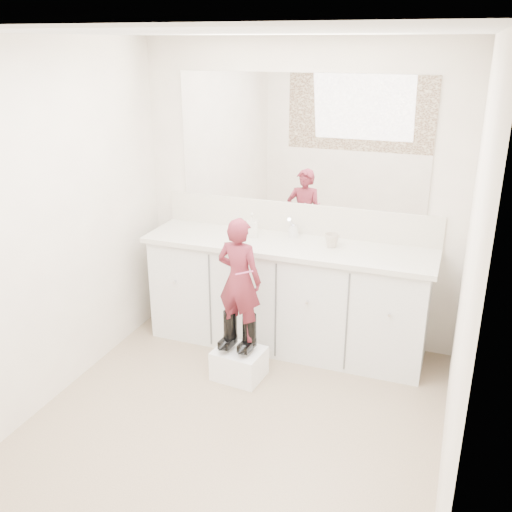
% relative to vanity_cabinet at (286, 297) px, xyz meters
% --- Properties ---
extents(floor, '(3.00, 3.00, 0.00)m').
position_rel_vanity_cabinet_xyz_m(floor, '(0.00, -1.23, -0.42)').
color(floor, '#806A53').
rests_on(floor, ground).
extents(ceiling, '(3.00, 3.00, 0.00)m').
position_rel_vanity_cabinet_xyz_m(ceiling, '(0.00, -1.23, 1.97)').
color(ceiling, white).
rests_on(ceiling, wall_back).
extents(wall_back, '(2.60, 0.00, 2.60)m').
position_rel_vanity_cabinet_xyz_m(wall_back, '(0.00, 0.27, 0.77)').
color(wall_back, beige).
rests_on(wall_back, floor).
extents(wall_front, '(2.60, 0.00, 2.60)m').
position_rel_vanity_cabinet_xyz_m(wall_front, '(0.00, -2.73, 0.77)').
color(wall_front, beige).
rests_on(wall_front, floor).
extents(wall_left, '(0.00, 3.00, 3.00)m').
position_rel_vanity_cabinet_xyz_m(wall_left, '(-1.30, -1.23, 0.78)').
color(wall_left, beige).
rests_on(wall_left, floor).
extents(wall_right, '(0.00, 3.00, 3.00)m').
position_rel_vanity_cabinet_xyz_m(wall_right, '(1.30, -1.23, 0.78)').
color(wall_right, beige).
rests_on(wall_right, floor).
extents(vanity_cabinet, '(2.20, 0.55, 0.85)m').
position_rel_vanity_cabinet_xyz_m(vanity_cabinet, '(0.00, 0.00, 0.00)').
color(vanity_cabinet, silver).
rests_on(vanity_cabinet, floor).
extents(countertop, '(2.28, 0.58, 0.04)m').
position_rel_vanity_cabinet_xyz_m(countertop, '(0.00, -0.01, 0.45)').
color(countertop, beige).
rests_on(countertop, vanity_cabinet).
extents(backsplash, '(2.28, 0.03, 0.25)m').
position_rel_vanity_cabinet_xyz_m(backsplash, '(0.00, 0.26, 0.59)').
color(backsplash, beige).
rests_on(backsplash, countertop).
extents(mirror, '(2.00, 0.02, 1.00)m').
position_rel_vanity_cabinet_xyz_m(mirror, '(0.00, 0.26, 1.22)').
color(mirror, white).
rests_on(mirror, wall_back).
extents(dot_panel, '(2.00, 0.01, 1.20)m').
position_rel_vanity_cabinet_xyz_m(dot_panel, '(0.00, -2.71, 1.22)').
color(dot_panel, '#472819').
rests_on(dot_panel, wall_front).
extents(faucet, '(0.08, 0.08, 0.10)m').
position_rel_vanity_cabinet_xyz_m(faucet, '(0.00, 0.15, 0.52)').
color(faucet, silver).
rests_on(faucet, countertop).
extents(cup, '(0.12, 0.12, 0.10)m').
position_rel_vanity_cabinet_xyz_m(cup, '(0.34, 0.02, 0.52)').
color(cup, '#C3B39C').
rests_on(cup, countertop).
extents(soap_bottle, '(0.11, 0.11, 0.19)m').
position_rel_vanity_cabinet_xyz_m(soap_bottle, '(-0.32, 0.05, 0.56)').
color(soap_bottle, silver).
rests_on(soap_bottle, countertop).
extents(step_stool, '(0.38, 0.33, 0.23)m').
position_rel_vanity_cabinet_xyz_m(step_stool, '(-0.17, -0.60, -0.31)').
color(step_stool, white).
rests_on(step_stool, floor).
extents(boot_left, '(0.13, 0.21, 0.29)m').
position_rel_vanity_cabinet_xyz_m(boot_left, '(-0.25, -0.58, -0.05)').
color(boot_left, black).
rests_on(boot_left, step_stool).
extents(boot_right, '(0.13, 0.21, 0.29)m').
position_rel_vanity_cabinet_xyz_m(boot_right, '(-0.10, -0.58, -0.05)').
color(boot_right, black).
rests_on(boot_right, step_stool).
extents(toddler, '(0.35, 0.25, 0.91)m').
position_rel_vanity_cabinet_xyz_m(toddler, '(-0.17, -0.58, 0.36)').
color(toddler, '#A53247').
rests_on(toddler, step_stool).
extents(toothbrush, '(0.14, 0.03, 0.06)m').
position_rel_vanity_cabinet_xyz_m(toothbrush, '(-0.10, -0.66, 0.45)').
color(toothbrush, '#DE5692').
rests_on(toothbrush, toddler).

